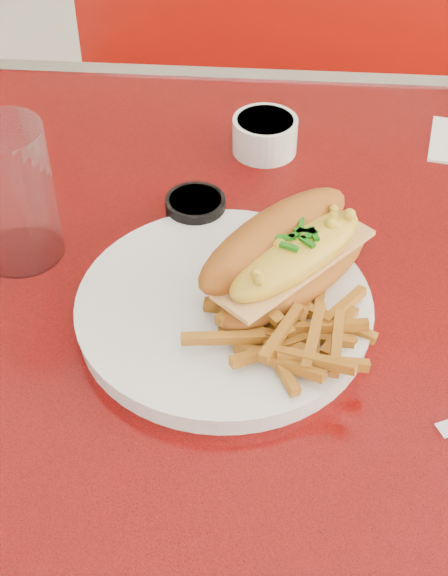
# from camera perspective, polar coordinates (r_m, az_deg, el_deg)

# --- Properties ---
(diner_table) EXTENTS (1.23, 0.83, 0.77)m
(diner_table) POSITION_cam_1_polar(r_m,az_deg,el_deg) (0.98, 12.36, -5.65)
(diner_table) COLOR red
(diner_table) RESTS_ON ground
(booth_bench_far) EXTENTS (1.20, 0.51, 0.90)m
(booth_bench_far) POSITION_cam_1_polar(r_m,az_deg,el_deg) (1.80, 8.77, 7.16)
(booth_bench_far) COLOR #9D120A
(booth_bench_far) RESTS_ON ground
(dinner_plate) EXTENTS (0.36, 0.36, 0.02)m
(dinner_plate) POSITION_cam_1_polar(r_m,az_deg,el_deg) (0.78, 0.00, -1.51)
(dinner_plate) COLOR white
(dinner_plate) RESTS_ON diner_table
(mac_hoagie) EXTENTS (0.20, 0.21, 0.09)m
(mac_hoagie) POSITION_cam_1_polar(r_m,az_deg,el_deg) (0.77, 4.58, 2.26)
(mac_hoagie) COLOR #A9591B
(mac_hoagie) RESTS_ON dinner_plate
(fries_pile) EXTENTS (0.14, 0.14, 0.04)m
(fries_pile) POSITION_cam_1_polar(r_m,az_deg,el_deg) (0.74, 4.28, -2.59)
(fries_pile) COLOR #C07820
(fries_pile) RESTS_ON dinner_plate
(fork) EXTENTS (0.05, 0.15, 0.00)m
(fork) POSITION_cam_1_polar(r_m,az_deg,el_deg) (0.82, 4.72, 1.44)
(fork) COLOR silver
(fork) RESTS_ON dinner_plate
(gravy_ramekin) EXTENTS (0.10, 0.10, 0.04)m
(gravy_ramekin) POSITION_cam_1_polar(r_m,az_deg,el_deg) (1.01, 2.93, 10.88)
(gravy_ramekin) COLOR white
(gravy_ramekin) RESTS_ON diner_table
(sauce_cup_left) EXTENTS (0.08, 0.08, 0.03)m
(sauce_cup_left) POSITION_cam_1_polar(r_m,az_deg,el_deg) (0.89, -2.03, 5.58)
(sauce_cup_left) COLOR black
(sauce_cup_left) RESTS_ON diner_table
(water_tumbler) EXTENTS (0.09, 0.09, 0.15)m
(water_tumbler) POSITION_cam_1_polar(r_m,az_deg,el_deg) (0.85, -14.89, 6.44)
(water_tumbler) COLOR silver
(water_tumbler) RESTS_ON diner_table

